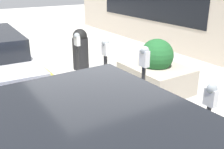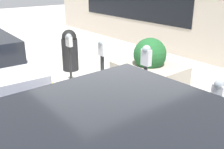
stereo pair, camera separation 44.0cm
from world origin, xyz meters
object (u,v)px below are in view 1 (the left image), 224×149
Objects in this scene: parking_meter_middle at (106,62)px; trash_bin at (80,49)px; parking_meter_second at (144,74)px; parking_meter_nearest at (209,112)px; planter_box at (156,71)px; parking_meter_fourth at (77,46)px.

parking_meter_middle reaches higher than trash_bin.
parking_meter_second is 1.09× the size of parking_meter_middle.
parking_meter_nearest reaches higher than planter_box.
parking_meter_nearest is 1.26m from parking_meter_second.
parking_meter_middle reaches higher than parking_meter_fourth.
parking_meter_fourth is (2.50, -0.02, -0.09)m from parking_meter_second.
parking_meter_middle is at bearing 166.47° from trash_bin.
parking_meter_fourth is 1.94m from planter_box.
parking_meter_fourth is 0.83× the size of planter_box.
trash_bin is at bearing -13.53° from parking_meter_middle.
trash_bin is at bearing -9.13° from parking_meter_second.
parking_meter_second is 3.53m from trash_bin.
parking_meter_fourth is at bearing -0.46° from parking_meter_second.
planter_box is (-0.02, -1.33, -0.44)m from parking_meter_middle.
parking_meter_nearest is 1.01× the size of parking_meter_fourth.
parking_meter_middle is 1.18× the size of trash_bin.
parking_meter_middle is at bearing -0.59° from parking_meter_second.
parking_meter_second reaches higher than parking_meter_middle.
parking_meter_middle is at bearing 0.28° from parking_meter_nearest.
planter_box is (1.18, -1.34, -0.57)m from parking_meter_second.
parking_meter_second is 1.21m from parking_meter_middle.
parking_meter_middle is 1.40m from planter_box.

